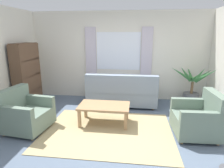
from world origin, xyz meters
The scene contains 10 objects.
ground_plane centered at (0.00, 0.00, 0.00)m, with size 6.24×6.24×0.00m, color slate.
wall_back centered at (0.00, 2.26, 1.30)m, with size 5.32×0.12×2.60m, color silver.
window_with_curtains centered at (0.00, 2.18, 1.45)m, with size 1.98×0.07×1.40m.
area_rug centered at (0.00, 0.00, 0.01)m, with size 2.60×1.95×0.01m, color tan.
couch centered at (0.17, 1.53, 0.37)m, with size 1.90×0.82×0.92m.
armchair_left centered at (-1.71, -0.13, 0.35)m, with size 0.92×0.93×0.88m.
armchair_right centered at (1.78, 0.08, 0.35)m, with size 0.86×0.88×0.88m.
coffee_table centered at (-0.13, 0.35, 0.38)m, with size 1.10×0.64×0.44m.
potted_plant centered at (2.08, 1.78, 0.47)m, with size 1.13×1.05×1.16m.
bookshelf centered at (-2.35, 1.22, 0.89)m, with size 0.30×0.94×1.72m.
Camera 1 is at (0.53, -3.54, 1.94)m, focal length 30.77 mm.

